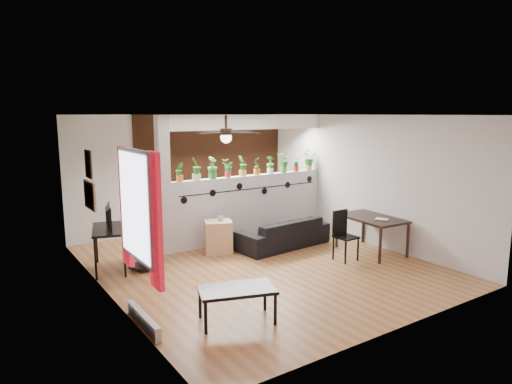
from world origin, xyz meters
The scene contains 31 objects.
room_shell centered at (0.00, 0.00, 1.30)m, with size 6.30×7.10×2.90m.
partition_wall centered at (0.80, 1.50, 0.68)m, with size 3.60×0.18×1.35m, color #BCBCC1.
ceiling_header centered at (0.80, 1.50, 2.45)m, with size 3.60×0.18×0.30m, color white.
pier_column centered at (-1.11, 1.50, 1.30)m, with size 0.22×0.20×2.60m, color #BCBCC1.
brick_panel centered at (0.80, 2.97, 1.30)m, with size 3.90×0.05×2.60m, color #A65330.
vine_decal centered at (0.80, 1.40, 1.08)m, with size 3.31×0.01×0.30m.
window_assembly centered at (-2.56, -1.20, 1.51)m, with size 0.09×1.30×1.55m.
baseboard_heater centered at (-2.54, -1.20, 0.09)m, with size 0.08×1.00×0.18m, color beige.
corkboard centered at (-2.58, 0.95, 1.35)m, with size 0.03×0.60×0.45m, color brown.
framed_art centered at (-2.58, 0.90, 1.85)m, with size 0.03×0.34×0.44m.
ceiling_fan centered at (-0.80, -0.30, 2.31)m, with size 1.19×1.19×0.43m.
potted_plant_0 centered at (-0.78, 1.50, 1.55)m, with size 0.20×0.18×0.37m.
potted_plant_1 centered at (-0.43, 1.50, 1.59)m, with size 0.30×0.29×0.45m.
potted_plant_2 centered at (-0.08, 1.50, 1.58)m, with size 0.28×0.27×0.43m.
potted_plant_3 centered at (0.27, 1.50, 1.54)m, with size 0.21×0.19×0.36m.
potted_plant_4 centered at (0.62, 1.50, 1.57)m, with size 0.22×0.18×0.42m.
potted_plant_5 centered at (0.98, 1.50, 1.55)m, with size 0.24×0.22×0.38m.
potted_plant_6 centered at (1.33, 1.50, 1.55)m, with size 0.23×0.24×0.38m.
potted_plant_7 centered at (1.68, 1.50, 1.57)m, with size 0.25×0.22×0.42m.
potted_plant_8 centered at (2.03, 1.50, 1.54)m, with size 0.20×0.22×0.36m.
potted_plant_9 centered at (2.38, 1.50, 1.59)m, with size 0.23×0.27×0.46m.
sofa centered at (1.01, 0.62, 0.27)m, with size 1.85×0.73×0.54m, color black.
cube_shelf centered at (-0.25, 0.99, 0.31)m, with size 0.50×0.45×0.62m, color tan.
cup centered at (-0.20, 0.99, 0.66)m, with size 0.12×0.12×0.10m, color gray.
computer_desk centered at (-2.25, 1.16, 0.66)m, with size 0.78×1.11×0.73m.
monitor centered at (-2.25, 1.31, 0.83)m, with size 0.06×0.35×0.20m, color black.
office_chair centered at (-1.72, 0.94, 0.50)m, with size 0.58×0.58×1.12m.
dining_table centered at (2.18, -0.62, 0.62)m, with size 0.86×1.32×0.69m.
book centered at (2.08, -0.92, 0.70)m, with size 0.17×0.22×0.02m, color gray.
folding_chair centered at (1.42, -0.63, 0.53)m, with size 0.37×0.37×0.91m.
coffee_table centered at (-1.49, -1.72, 0.40)m, with size 1.08×0.81×0.45m.
Camera 1 is at (-4.33, -6.40, 2.63)m, focal length 32.00 mm.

